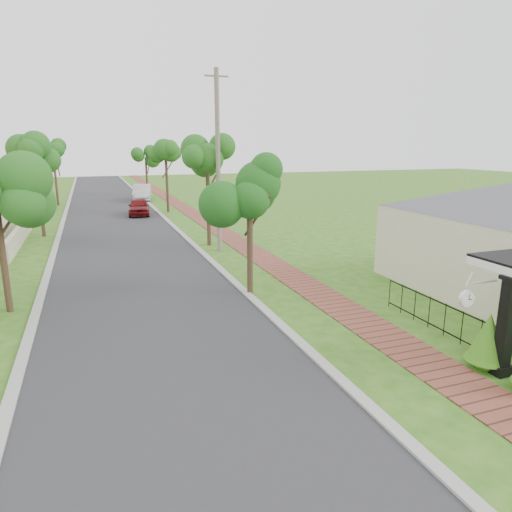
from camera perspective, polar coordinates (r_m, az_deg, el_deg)
ground at (r=11.21m, az=7.54°, el=-15.81°), size 160.00×160.00×0.00m
road at (r=29.17m, az=-16.43°, el=2.26°), size 7.00×120.00×0.02m
kerb_right at (r=29.60m, az=-9.37°, el=2.80°), size 0.30×120.00×0.10m
kerb_left at (r=29.19m, az=-23.58°, el=1.68°), size 0.30×120.00×0.10m
sidewalk at (r=30.17m, az=-4.51°, el=3.15°), size 1.50×120.00×0.03m
porch_post at (r=12.70m, az=28.69°, el=-8.24°), size 0.48×0.48×2.52m
picket_fence at (r=13.76m, az=26.28°, el=-8.94°), size 0.03×8.02×1.00m
street_trees at (r=35.50m, az=-17.51°, el=11.52°), size 10.70×37.65×5.89m
parked_car_red at (r=38.05m, az=-14.43°, el=5.98°), size 2.04×4.13×1.35m
parked_car_white at (r=48.33m, az=-14.05°, el=7.71°), size 2.43×5.08×1.61m
near_tree at (r=16.60m, az=-0.79°, el=7.89°), size 1.87×1.87×4.81m
utility_pole at (r=23.87m, az=-4.77°, el=11.62°), size 1.20×0.24×9.19m
station_clock at (r=12.07m, az=25.00°, el=-4.72°), size 1.07×0.13×0.62m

